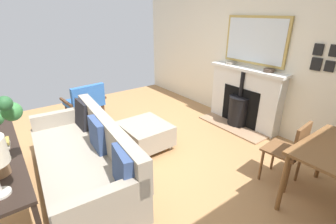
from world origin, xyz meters
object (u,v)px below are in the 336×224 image
at_px(sofa, 85,160).
at_px(ottoman, 145,133).
at_px(mantel_bowl_near, 231,63).
at_px(armchair_accent, 85,101).
at_px(mantel_bowl_far, 269,70).
at_px(fireplace, 243,100).
at_px(dining_chair_near_fireplace, 291,149).

height_order(sofa, ottoman, sofa).
xyz_separation_m(mantel_bowl_near, armchair_accent, (2.34, -1.37, -0.64)).
xyz_separation_m(mantel_bowl_far, sofa, (2.95, -0.42, -0.75)).
height_order(mantel_bowl_far, ottoman, mantel_bowl_far).
xyz_separation_m(fireplace, mantel_bowl_near, (-0.03, -0.39, 0.62)).
xyz_separation_m(sofa, armchair_accent, (-0.61, -1.73, 0.10)).
relative_size(fireplace, mantel_bowl_near, 8.74).
height_order(armchair_accent, dining_chair_near_fireplace, dining_chair_near_fireplace).
distance_m(mantel_bowl_far, ottoman, 2.23).
distance_m(sofa, dining_chair_near_fireplace, 2.44).
bearing_deg(dining_chair_near_fireplace, mantel_bowl_near, -118.79).
bearing_deg(ottoman, mantel_bowl_far, 158.86).
bearing_deg(armchair_accent, fireplace, 142.81).
height_order(mantel_bowl_far, armchair_accent, mantel_bowl_far).
xyz_separation_m(mantel_bowl_far, armchair_accent, (2.34, -2.15, -0.65)).
bearing_deg(sofa, mantel_bowl_near, -173.09).
height_order(sofa, armchair_accent, sofa).
bearing_deg(mantel_bowl_near, mantel_bowl_far, 90.00).
bearing_deg(mantel_bowl_far, sofa, -8.18).
relative_size(sofa, armchair_accent, 2.73).
height_order(sofa, dining_chair_near_fireplace, dining_chair_near_fireplace).
height_order(mantel_bowl_near, mantel_bowl_far, mantel_bowl_far).
relative_size(fireplace, mantel_bowl_far, 8.76).
bearing_deg(fireplace, dining_chair_near_fireplace, 55.73).
xyz_separation_m(mantel_bowl_far, dining_chair_near_fireplace, (0.99, 1.01, -0.61)).
xyz_separation_m(mantel_bowl_near, mantel_bowl_far, (-0.00, 0.78, 0.01)).
xyz_separation_m(ottoman, armchair_accent, (0.43, -1.41, 0.21)).
bearing_deg(ottoman, armchair_accent, -73.21).
height_order(fireplace, armchair_accent, fireplace).
bearing_deg(mantel_bowl_far, ottoman, -21.14).
bearing_deg(mantel_bowl_near, fireplace, 85.94).
distance_m(mantel_bowl_near, ottoman, 2.10).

